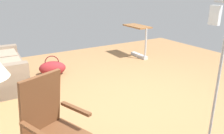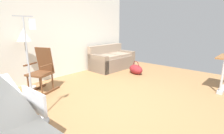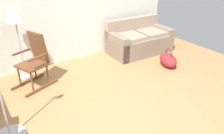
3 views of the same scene
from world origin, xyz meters
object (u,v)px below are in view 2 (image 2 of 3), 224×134
at_px(couch, 112,60).
at_px(iv_pole, 34,109).
at_px(floor_lamp, 24,39).
at_px(duffel_bag, 136,69).
at_px(rocking_chair, 42,71).

relative_size(couch, iv_pole, 0.96).
bearing_deg(floor_lamp, iv_pole, -111.23).
xyz_separation_m(couch, iv_pole, (-3.54, -1.46, -0.06)).
distance_m(floor_lamp, duffel_bag, 3.33).
distance_m(couch, duffel_bag, 1.06).
relative_size(couch, duffel_bag, 2.57).
bearing_deg(floor_lamp, duffel_bag, -24.09).
bearing_deg(rocking_chair, iv_pole, -122.34).
bearing_deg(couch, iv_pole, -157.53).
height_order(rocking_chair, duffel_bag, rocking_chair).
xyz_separation_m(floor_lamp, duffel_bag, (2.88, -1.29, -1.07)).
distance_m(floor_lamp, iv_pole, 2.07).
relative_size(floor_lamp, iv_pole, 0.88).
bearing_deg(rocking_chair, couch, 4.56).
bearing_deg(duffel_bag, couch, 90.01).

